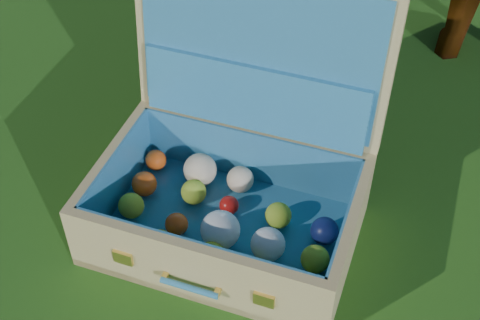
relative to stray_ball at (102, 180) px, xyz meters
name	(u,v)px	position (x,y,z in m)	size (l,w,h in m)	color
ground	(226,266)	(0.37, -0.08, -0.03)	(60.00, 60.00, 0.00)	#215114
stray_ball	(102,180)	(0.00, 0.00, 0.00)	(0.06, 0.06, 0.06)	teal
suitcase	(237,165)	(0.33, 0.07, 0.13)	(0.61, 0.51, 0.55)	tan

